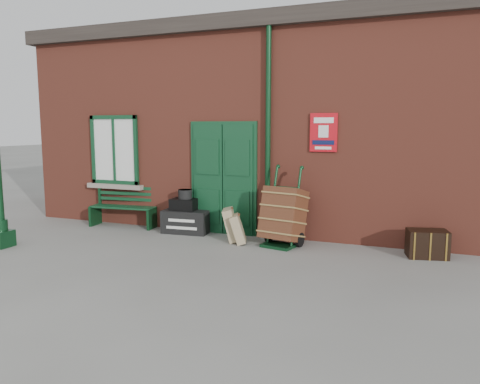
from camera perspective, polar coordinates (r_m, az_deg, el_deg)
The scene contains 10 objects.
ground at distance 8.16m, azimuth -4.22°, elevation -7.38°, with size 80.00×80.00×0.00m, color gray.
station_building at distance 11.11m, azimuth 3.58°, elevation 7.99°, with size 10.30×4.30×4.36m.
bench at distance 10.48m, azimuth -13.90°, elevation -1.64°, with size 1.48×0.59×0.89m.
houdini_trunk at distance 9.65m, azimuth -6.54°, elevation -3.57°, with size 0.94×0.51×0.47m, color black.
strongbox at distance 9.61m, azimuth -6.84°, elevation -1.50°, with size 0.51×0.37×0.23m, color black.
hatbox at distance 9.56m, azimuth -6.70°, elevation -0.26°, with size 0.28×0.28×0.19m, color black.
suitcase_back at distance 8.84m, azimuth -1.10°, elevation -4.01°, with size 0.18×0.44×0.62m, color tan.
suitcase_front at distance 8.69m, azimuth -0.26°, elevation -4.52°, with size 0.16×0.40×0.53m, color tan.
porter_trolley at distance 8.55m, azimuth 5.28°, elevation -2.88°, with size 0.83×0.87×1.42m.
dark_trunk at distance 8.40m, azimuth 21.85°, elevation -5.87°, with size 0.64×0.42×0.46m, color black.
Camera 1 is at (3.44, -7.07, 2.16)m, focal length 35.00 mm.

